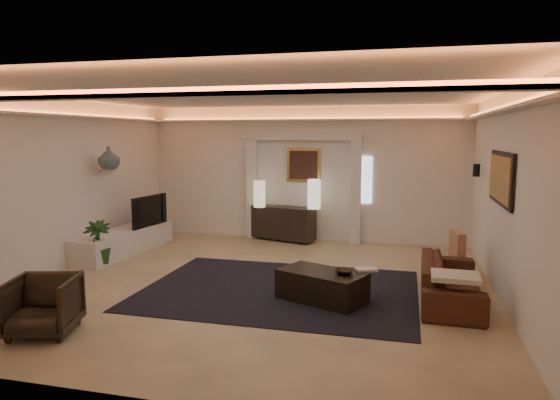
% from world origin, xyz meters
% --- Properties ---
extents(floor, '(7.00, 7.00, 0.00)m').
position_xyz_m(floor, '(0.00, 0.00, 0.00)').
color(floor, '#D2B780').
rests_on(floor, ground).
extents(ceiling, '(7.00, 7.00, 0.00)m').
position_xyz_m(ceiling, '(0.00, 0.00, 2.90)').
color(ceiling, white).
rests_on(ceiling, ground).
extents(wall_back, '(7.00, 0.00, 7.00)m').
position_xyz_m(wall_back, '(0.00, 3.50, 1.45)').
color(wall_back, white).
rests_on(wall_back, ground).
extents(wall_front, '(7.00, 0.00, 7.00)m').
position_xyz_m(wall_front, '(0.00, -3.50, 1.45)').
color(wall_front, white).
rests_on(wall_front, ground).
extents(wall_left, '(0.00, 7.00, 7.00)m').
position_xyz_m(wall_left, '(-3.50, 0.00, 1.45)').
color(wall_left, white).
rests_on(wall_left, ground).
extents(wall_right, '(0.00, 7.00, 7.00)m').
position_xyz_m(wall_right, '(3.50, 0.00, 1.45)').
color(wall_right, white).
rests_on(wall_right, ground).
extents(cove_soffit, '(7.00, 7.00, 0.04)m').
position_xyz_m(cove_soffit, '(0.00, 0.00, 2.62)').
color(cove_soffit, silver).
rests_on(cove_soffit, ceiling).
extents(daylight_slit, '(0.25, 0.03, 1.00)m').
position_xyz_m(daylight_slit, '(1.35, 3.48, 1.35)').
color(daylight_slit, white).
rests_on(daylight_slit, wall_back).
extents(area_rug, '(4.00, 3.00, 0.01)m').
position_xyz_m(area_rug, '(0.40, -0.20, 0.01)').
color(area_rug, black).
rests_on(area_rug, ground).
extents(pilaster_left, '(0.22, 0.20, 2.20)m').
position_xyz_m(pilaster_left, '(-1.15, 3.40, 1.10)').
color(pilaster_left, silver).
rests_on(pilaster_left, ground).
extents(pilaster_right, '(0.22, 0.20, 2.20)m').
position_xyz_m(pilaster_right, '(1.15, 3.40, 1.10)').
color(pilaster_right, silver).
rests_on(pilaster_right, ground).
extents(alcove_header, '(2.52, 0.20, 0.12)m').
position_xyz_m(alcove_header, '(0.00, 3.40, 2.25)').
color(alcove_header, silver).
rests_on(alcove_header, wall_back).
extents(painting_frame, '(0.74, 0.04, 0.74)m').
position_xyz_m(painting_frame, '(0.00, 3.47, 1.65)').
color(painting_frame, tan).
rests_on(painting_frame, wall_back).
extents(painting_canvas, '(0.62, 0.02, 0.62)m').
position_xyz_m(painting_canvas, '(0.00, 3.44, 1.65)').
color(painting_canvas, '#4C2D1E').
rests_on(painting_canvas, wall_back).
extents(art_panel_frame, '(0.04, 1.64, 0.74)m').
position_xyz_m(art_panel_frame, '(3.47, 0.30, 1.70)').
color(art_panel_frame, black).
rests_on(art_panel_frame, wall_right).
extents(art_panel_gold, '(0.02, 1.50, 0.62)m').
position_xyz_m(art_panel_gold, '(3.44, 0.30, 1.70)').
color(art_panel_gold, tan).
rests_on(art_panel_gold, wall_right).
extents(wall_sconce, '(0.12, 0.12, 0.22)m').
position_xyz_m(wall_sconce, '(3.38, 2.20, 1.68)').
color(wall_sconce, black).
rests_on(wall_sconce, wall_right).
extents(wall_niche, '(0.10, 0.55, 0.04)m').
position_xyz_m(wall_niche, '(-3.44, 1.40, 1.65)').
color(wall_niche, silver).
rests_on(wall_niche, wall_left).
extents(console, '(1.47, 0.83, 0.70)m').
position_xyz_m(console, '(-0.40, 3.25, 0.40)').
color(console, black).
rests_on(console, ground).
extents(lamp_left, '(0.29, 0.29, 0.57)m').
position_xyz_m(lamp_left, '(-0.88, 3.05, 1.09)').
color(lamp_left, beige).
rests_on(lamp_left, console).
extents(lamp_right, '(0.28, 0.28, 0.62)m').
position_xyz_m(lamp_right, '(0.31, 3.10, 1.09)').
color(lamp_right, '#EAE5C5').
rests_on(lamp_right, console).
extents(media_ledge, '(0.77, 2.65, 0.49)m').
position_xyz_m(media_ledge, '(-3.15, 1.36, 0.23)').
color(media_ledge, silver).
rests_on(media_ledge, ground).
extents(tv, '(1.09, 0.28, 0.62)m').
position_xyz_m(tv, '(-2.92, 1.80, 0.76)').
color(tv, black).
rests_on(tv, media_ledge).
extents(figurine, '(0.18, 0.18, 0.36)m').
position_xyz_m(figurine, '(-3.15, 2.68, 0.64)').
color(figurine, '#311E12').
rests_on(figurine, media_ledge).
extents(ginger_jar, '(0.47, 0.47, 0.42)m').
position_xyz_m(ginger_jar, '(-3.15, 0.96, 1.88)').
color(ginger_jar, slate).
rests_on(ginger_jar, wall_niche).
extents(plant, '(0.60, 0.60, 0.81)m').
position_xyz_m(plant, '(-3.03, 0.31, 0.41)').
color(plant, '#194117').
rests_on(plant, ground).
extents(sofa, '(2.02, 0.83, 0.58)m').
position_xyz_m(sofa, '(2.83, -0.10, 0.29)').
color(sofa, brown).
rests_on(sofa, ground).
extents(throw_blanket, '(0.59, 0.49, 0.06)m').
position_xyz_m(throw_blanket, '(2.81, -0.80, 0.55)').
color(throw_blanket, beige).
rests_on(throw_blanket, sofa).
extents(throw_pillow, '(0.22, 0.45, 0.43)m').
position_xyz_m(throw_pillow, '(3.01, 1.08, 0.55)').
color(throw_pillow, '#AF7B55').
rests_on(throw_pillow, sofa).
extents(coffee_table, '(1.33, 1.04, 0.44)m').
position_xyz_m(coffee_table, '(1.09, -0.52, 0.20)').
color(coffee_table, black).
rests_on(coffee_table, ground).
extents(bowl, '(0.29, 0.29, 0.06)m').
position_xyz_m(bowl, '(1.40, -0.58, 0.44)').
color(bowl, black).
rests_on(bowl, coffee_table).
extents(magazine, '(0.34, 0.29, 0.03)m').
position_xyz_m(magazine, '(1.68, -0.33, 0.42)').
color(magazine, beige).
rests_on(magazine, coffee_table).
extents(armchair, '(0.90, 0.91, 0.67)m').
position_xyz_m(armchair, '(-1.86, -2.47, 0.34)').
color(armchair, '#302517').
rests_on(armchair, ground).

